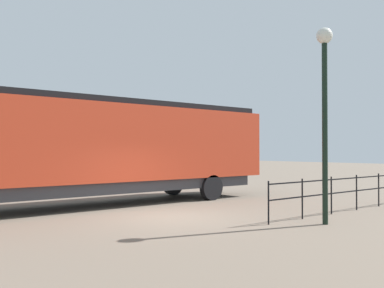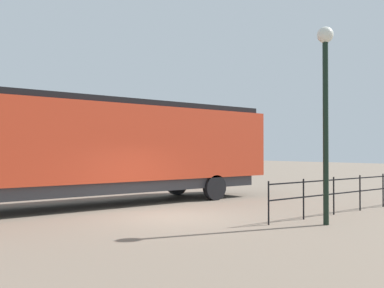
% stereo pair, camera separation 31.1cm
% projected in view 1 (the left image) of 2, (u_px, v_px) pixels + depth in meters
% --- Properties ---
extents(ground_plane, '(120.00, 120.00, 0.00)m').
position_uv_depth(ground_plane, '(171.00, 217.00, 13.82)').
color(ground_plane, '#756656').
extents(locomotive, '(3.13, 16.44, 4.17)m').
position_uv_depth(locomotive, '(97.00, 146.00, 16.72)').
color(locomotive, red).
rests_on(locomotive, ground_plane).
extents(lamp_post, '(0.48, 0.48, 5.81)m').
position_uv_depth(lamp_post, '(325.00, 90.00, 12.54)').
color(lamp_post, black).
rests_on(lamp_post, ground_plane).
extents(platform_fence, '(0.05, 9.75, 1.28)m').
position_uv_depth(platform_fence, '(357.00, 188.00, 15.50)').
color(platform_fence, black).
rests_on(platform_fence, ground_plane).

